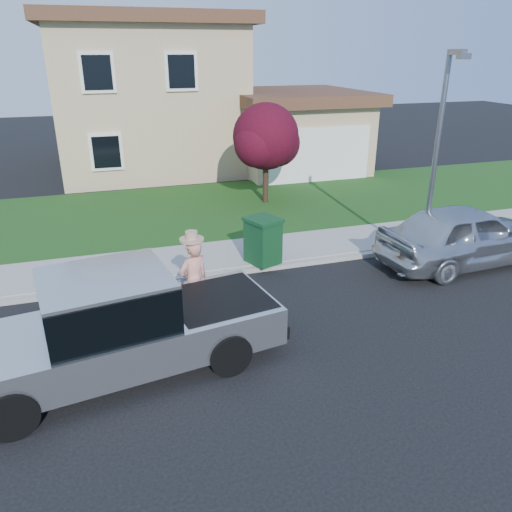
{
  "coord_description": "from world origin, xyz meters",
  "views": [
    {
      "loc": [
        -2.55,
        -8.53,
        5.42
      ],
      "look_at": [
        0.52,
        1.14,
        1.2
      ],
      "focal_mm": 35.0,
      "sensor_mm": 36.0,
      "label": 1
    }
  ],
  "objects": [
    {
      "name": "trash_bin",
      "position": [
        1.34,
        3.1,
        0.77
      ],
      "size": [
        1.02,
        1.09,
        1.23
      ],
      "rotation": [
        0.0,
        0.0,
        0.38
      ],
      "color": "#0F391A",
      "rests_on": "sidewalk"
    },
    {
      "name": "house",
      "position": [
        1.31,
        16.38,
        3.17
      ],
      "size": [
        14.0,
        11.3,
        6.85
      ],
      "color": "tan",
      "rests_on": "ground"
    },
    {
      "name": "street_lamp",
      "position": [
        5.52,
        1.94,
        3.09
      ],
      "size": [
        0.28,
        0.7,
        5.42
      ],
      "rotation": [
        0.0,
        0.0,
        -0.06
      ],
      "color": "slate",
      "rests_on": "ground"
    },
    {
      "name": "ornamental_tree",
      "position": [
        3.32,
        8.66,
        2.41
      ],
      "size": [
        2.63,
        2.37,
        3.61
      ],
      "color": "black",
      "rests_on": "lawn"
    },
    {
      "name": "ground",
      "position": [
        0.0,
        0.0,
        0.0
      ],
      "size": [
        80.0,
        80.0,
        0.0
      ],
      "primitive_type": "plane",
      "color": "black",
      "rests_on": "ground"
    },
    {
      "name": "woman",
      "position": [
        -0.94,
        0.8,
        0.97
      ],
      "size": [
        0.8,
        0.68,
        2.05
      ],
      "rotation": [
        0.0,
        0.0,
        3.54
      ],
      "color": "#E08D7A",
      "rests_on": "ground"
    },
    {
      "name": "pickup_truck",
      "position": [
        -2.57,
        -0.57,
        0.9
      ],
      "size": [
        6.08,
        2.86,
        1.92
      ],
      "rotation": [
        0.0,
        0.0,
        0.16
      ],
      "color": "black",
      "rests_on": "ground"
    },
    {
      "name": "lawn",
      "position": [
        1.0,
        8.5,
        0.05
      ],
      "size": [
        40.0,
        7.0,
        0.1
      ],
      "primitive_type": "cube",
      "color": "#113C14",
      "rests_on": "ground"
    },
    {
      "name": "sedan",
      "position": [
        6.59,
        1.69,
        0.83
      ],
      "size": [
        5.0,
        2.27,
        1.67
      ],
      "primitive_type": "imported",
      "rotation": [
        0.0,
        0.0,
        1.63
      ],
      "color": "silver",
      "rests_on": "ground"
    },
    {
      "name": "sidewalk",
      "position": [
        1.0,
        4.0,
        0.07
      ],
      "size": [
        40.0,
        2.0,
        0.15
      ],
      "primitive_type": "cube",
      "color": "gray",
      "rests_on": "ground"
    },
    {
      "name": "curb",
      "position": [
        1.0,
        2.9,
        0.06
      ],
      "size": [
        40.0,
        0.2,
        0.12
      ],
      "primitive_type": "cube",
      "color": "gray",
      "rests_on": "ground"
    }
  ]
}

